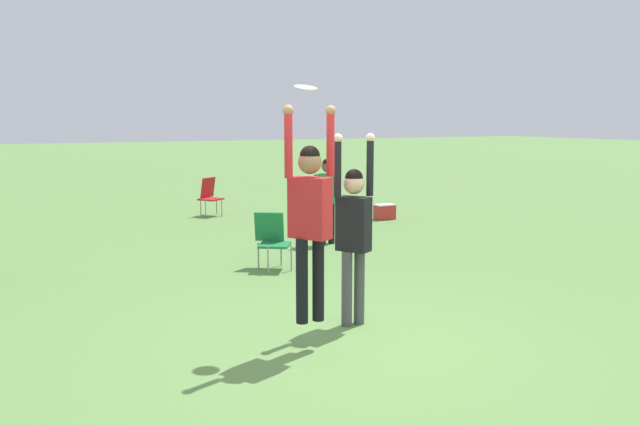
{
  "coord_description": "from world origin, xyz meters",
  "views": [
    {
      "loc": [
        -3.15,
        -5.4,
        2.31
      ],
      "look_at": [
        -0.09,
        0.54,
        1.3
      ],
      "focal_mm": 35.0,
      "sensor_mm": 36.0,
      "label": 1
    }
  ],
  "objects_px": {
    "person_jumping": "(310,209)",
    "frisbee": "(305,88)",
    "person_spectator_near": "(327,194)",
    "person_defending": "(354,225)",
    "camping_chair_1": "(209,194)",
    "camping_chair_0": "(272,237)",
    "cooler_box": "(385,212)"
  },
  "relations": [
    {
      "from": "cooler_box",
      "to": "frisbee",
      "type": "bearing_deg",
      "value": -129.1
    },
    {
      "from": "person_jumping",
      "to": "camping_chair_1",
      "type": "xyz_separation_m",
      "value": [
        1.78,
        9.07,
        -0.91
      ]
    },
    {
      "from": "person_jumping",
      "to": "cooler_box",
      "type": "relative_size",
      "value": 4.66
    },
    {
      "from": "person_jumping",
      "to": "person_defending",
      "type": "bearing_deg",
      "value": -90.0
    },
    {
      "from": "person_spectator_near",
      "to": "person_defending",
      "type": "bearing_deg",
      "value": -87.08
    },
    {
      "from": "camping_chair_0",
      "to": "person_spectator_near",
      "type": "relative_size",
      "value": 0.55
    },
    {
      "from": "person_jumping",
      "to": "cooler_box",
      "type": "distance_m",
      "value": 8.54
    },
    {
      "from": "camping_chair_1",
      "to": "person_spectator_near",
      "type": "xyz_separation_m",
      "value": [
        0.9,
        -4.37,
        0.42
      ]
    },
    {
      "from": "person_jumping",
      "to": "cooler_box",
      "type": "xyz_separation_m",
      "value": [
        5.22,
        6.64,
        -1.26
      ]
    },
    {
      "from": "person_defending",
      "to": "camping_chair_1",
      "type": "xyz_separation_m",
      "value": [
        1.01,
        8.6,
        -0.62
      ]
    },
    {
      "from": "person_defending",
      "to": "person_spectator_near",
      "type": "distance_m",
      "value": 4.64
    },
    {
      "from": "person_jumping",
      "to": "person_defending",
      "type": "relative_size",
      "value": 1.0
    },
    {
      "from": "camping_chair_0",
      "to": "person_spectator_near",
      "type": "bearing_deg",
      "value": -108.82
    },
    {
      "from": "person_jumping",
      "to": "frisbee",
      "type": "bearing_deg",
      "value": -51.89
    },
    {
      "from": "camping_chair_0",
      "to": "camping_chair_1",
      "type": "distance_m",
      "value": 5.73
    },
    {
      "from": "person_defending",
      "to": "frisbee",
      "type": "xyz_separation_m",
      "value": [
        -0.62,
        -0.06,
        1.48
      ]
    },
    {
      "from": "person_defending",
      "to": "frisbee",
      "type": "bearing_deg",
      "value": -115.68
    },
    {
      "from": "person_defending",
      "to": "cooler_box",
      "type": "bearing_deg",
      "value": 112.94
    },
    {
      "from": "person_jumping",
      "to": "frisbee",
      "type": "distance_m",
      "value": 1.27
    },
    {
      "from": "frisbee",
      "to": "camping_chair_1",
      "type": "bearing_deg",
      "value": 79.37
    },
    {
      "from": "camping_chair_1",
      "to": "person_spectator_near",
      "type": "bearing_deg",
      "value": 66.38
    },
    {
      "from": "person_defending",
      "to": "person_jumping",
      "type": "bearing_deg",
      "value": -90.0
    },
    {
      "from": "frisbee",
      "to": "person_spectator_near",
      "type": "xyz_separation_m",
      "value": [
        2.52,
        4.29,
        -1.68
      ]
    },
    {
      "from": "person_jumping",
      "to": "camping_chair_1",
      "type": "bearing_deg",
      "value": -42.38
    },
    {
      "from": "frisbee",
      "to": "camping_chair_1",
      "type": "distance_m",
      "value": 9.06
    },
    {
      "from": "person_defending",
      "to": "camping_chair_0",
      "type": "bearing_deg",
      "value": 143.95
    },
    {
      "from": "person_jumping",
      "to": "frisbee",
      "type": "height_order",
      "value": "frisbee"
    },
    {
      "from": "cooler_box",
      "to": "person_jumping",
      "type": "bearing_deg",
      "value": -128.16
    },
    {
      "from": "person_defending",
      "to": "frisbee",
      "type": "relative_size",
      "value": 8.85
    },
    {
      "from": "person_spectator_near",
      "to": "cooler_box",
      "type": "relative_size",
      "value": 3.45
    },
    {
      "from": "camping_chair_1",
      "to": "camping_chair_0",
      "type": "bearing_deg",
      "value": 47.13
    },
    {
      "from": "person_defending",
      "to": "cooler_box",
      "type": "height_order",
      "value": "person_defending"
    }
  ]
}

